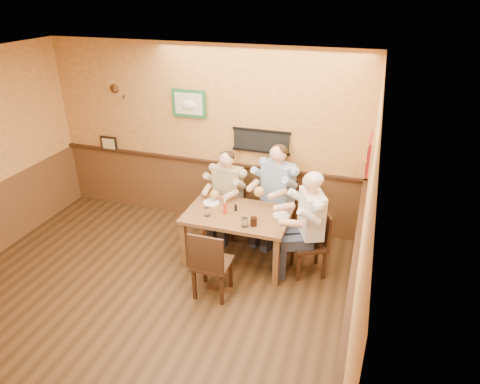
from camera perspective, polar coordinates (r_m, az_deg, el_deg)
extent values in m
plane|color=#321F0F|center=(5.44, -14.58, -15.61)|extent=(5.00, 5.00, 0.00)
cube|color=silver|center=(4.19, -18.99, 14.49)|extent=(5.00, 5.00, 0.02)
cube|color=#DC9B4D|center=(6.67, -4.86, 7.28)|extent=(5.00, 0.02, 2.80)
cube|color=#DC9B4D|center=(3.96, 15.74, -7.90)|extent=(0.02, 5.00, 2.80)
cube|color=brown|center=(6.99, -4.64, 0.24)|extent=(5.00, 0.02, 1.00)
cube|color=brown|center=(4.51, 14.04, -17.40)|extent=(0.02, 5.00, 1.00)
cube|color=black|center=(6.33, 2.85, 6.78)|extent=(0.88, 0.03, 0.34)
cube|color=#205F35|center=(6.56, -6.82, 11.62)|extent=(0.54, 0.03, 0.42)
cube|color=black|center=(7.51, -17.06, 6.15)|extent=(0.30, 0.03, 0.26)
cube|color=maroon|center=(4.65, 16.85, 4.90)|extent=(0.03, 0.48, 0.36)
cube|color=brown|center=(5.78, -0.32, -3.06)|extent=(1.40, 0.90, 0.05)
cube|color=brown|center=(5.88, -7.49, -7.07)|extent=(0.07, 0.07, 0.70)
cube|color=brown|center=(5.53, 4.83, -9.32)|extent=(0.07, 0.07, 0.70)
cube|color=brown|center=(6.48, -4.64, -3.49)|extent=(0.07, 0.07, 0.70)
cube|color=brown|center=(6.17, 6.51, -5.27)|extent=(0.07, 0.07, 0.70)
cylinder|color=white|center=(5.70, -4.43, -2.63)|extent=(0.10, 0.10, 0.12)
cylinder|color=silver|center=(5.44, 0.61, -4.05)|extent=(0.10, 0.10, 0.12)
cylinder|color=black|center=(5.47, 1.83, -3.96)|extent=(0.09, 0.09, 0.11)
cylinder|color=red|center=(5.73, -2.04, -2.05)|extent=(0.05, 0.05, 0.19)
cylinder|color=white|center=(5.84, -2.14, -1.96)|extent=(0.04, 0.04, 0.09)
cylinder|color=black|center=(5.82, -0.58, -2.09)|extent=(0.04, 0.04, 0.09)
cylinder|color=white|center=(6.04, -3.84, -1.43)|extent=(0.28, 0.28, 0.02)
cylinder|color=white|center=(5.74, 5.52, -3.10)|extent=(0.23, 0.23, 0.01)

